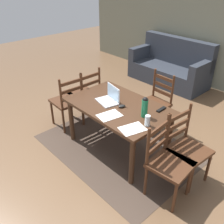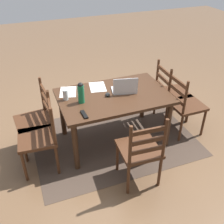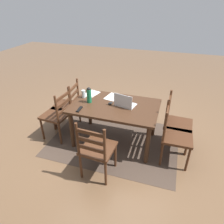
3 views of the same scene
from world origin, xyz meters
name	(u,v)px [view 1 (image 1 of 3)]	position (x,y,z in m)	size (l,w,h in m)	color
ground_plane	(118,147)	(0.00, 0.00, 0.00)	(14.00, 14.00, 0.00)	brown
area_rug	(118,147)	(0.00, 0.00, 0.00)	(2.23, 1.62, 0.01)	#47382D
dining_table	(118,111)	(0.00, 0.00, 0.63)	(1.43, 0.91, 0.73)	#422819
chair_far_head	(155,103)	(0.00, 0.83, 0.46)	(0.47, 0.47, 0.95)	#4C2B19
chair_left_far	(85,95)	(-1.00, 0.18, 0.46)	(0.44, 0.44, 0.95)	#4C2B19
chair_left_near	(68,101)	(-1.00, -0.18, 0.46)	(0.46, 0.46, 0.95)	#4C2B19
chair_right_near	(168,162)	(1.00, -0.19, 0.46)	(0.48, 0.48, 0.95)	#4C2B19
chair_right_far	(186,148)	(1.00, 0.19, 0.46)	(0.47, 0.47, 0.95)	#4C2B19
couch	(170,67)	(-0.99, 2.62, 0.36)	(1.80, 0.80, 1.00)	#2D333D
laptop	(110,98)	(-0.16, -0.02, 0.79)	(0.36, 0.29, 0.23)	silver
water_bottle	(145,107)	(0.44, 0.03, 0.87)	(0.08, 0.08, 0.27)	#197247
drinking_glass	(147,121)	(0.61, -0.11, 0.80)	(0.07, 0.07, 0.14)	silver
computer_mouse	(122,106)	(0.08, -0.01, 0.75)	(0.06, 0.10, 0.03)	black
tv_remote	(161,109)	(0.49, 0.32, 0.74)	(0.04, 0.17, 0.02)	black
paper_stack_left	(109,115)	(0.13, -0.28, 0.73)	(0.21, 0.30, 0.00)	white
paper_stack_right	(132,129)	(0.54, -0.29, 0.73)	(0.21, 0.30, 0.00)	white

